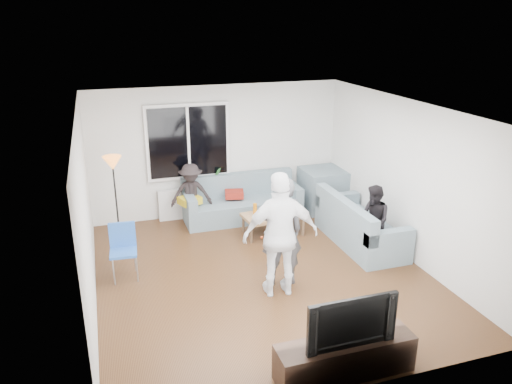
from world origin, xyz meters
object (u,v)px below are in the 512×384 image
object	(u,v)px
sofa_right_section	(361,221)
floor_lamp	(116,200)
sofa_back_section	(242,198)
player_left	(282,232)
television	(348,318)
player_right	(281,235)
coffee_table	(273,224)
spectator_right	(374,220)
side_chair	(123,253)
spectator_back	(191,194)
tv_console	(345,358)

from	to	relation	value
sofa_right_section	floor_lamp	distance (m)	4.33
sofa_back_section	sofa_right_section	world-z (taller)	same
player_left	television	bearing A→B (deg)	95.22
floor_lamp	player_right	size ratio (longest dim) A/B	0.85
sofa_back_section	sofa_right_section	distance (m)	2.41
sofa_back_section	floor_lamp	world-z (taller)	floor_lamp
coffee_table	player_right	size ratio (longest dim) A/B	0.60
sofa_back_section	floor_lamp	distance (m)	2.45
player_left	spectator_right	size ratio (longest dim) A/B	1.41
player_left	side_chair	bearing A→B (deg)	-14.79
sofa_back_section	sofa_right_section	size ratio (longest dim) A/B	1.15
sofa_right_section	floor_lamp	bearing A→B (deg)	70.46
floor_lamp	player_right	world-z (taller)	player_right
coffee_table	television	distance (m)	3.95
television	player_left	bearing A→B (deg)	88.83
sofa_back_section	television	world-z (taller)	television
player_right	spectator_back	distance (m)	3.03
spectator_right	floor_lamp	bearing A→B (deg)	-113.68
side_chair	tv_console	world-z (taller)	side_chair
side_chair	tv_console	distance (m)	3.74
side_chair	coffee_table	bearing A→B (deg)	21.96
sofa_back_section	television	size ratio (longest dim) A/B	2.20
sofa_right_section	spectator_back	size ratio (longest dim) A/B	1.65
coffee_table	player_left	bearing A→B (deg)	-105.91
sofa_back_section	side_chair	xyz separation A→B (m)	(-2.40, -1.75, 0.01)
side_chair	television	size ratio (longest dim) A/B	0.82
sofa_right_section	player_left	size ratio (longest dim) A/B	1.18
tv_console	spectator_back	bearing A→B (deg)	99.46
spectator_right	television	xyz separation A→B (m)	(-1.87, -2.62, 0.14)
player_right	spectator_back	size ratio (longest dim) A/B	1.52
player_left	tv_console	bearing A→B (deg)	95.22
spectator_right	tv_console	size ratio (longest dim) A/B	0.75
sofa_right_section	side_chair	bearing A→B (deg)	90.09
tv_console	side_chair	bearing A→B (deg)	126.06
player_left	television	size ratio (longest dim) A/B	1.62
floor_lamp	television	size ratio (longest dim) A/B	1.49
television	sofa_right_section	bearing A→B (deg)	58.20
coffee_table	spectator_right	bearing A→B (deg)	-43.06
floor_lamp	sofa_right_section	bearing A→B (deg)	-19.54
player_left	floor_lamp	bearing A→B (deg)	-39.59
coffee_table	side_chair	xyz separation A→B (m)	(-2.73, -0.86, 0.23)
sofa_right_section	player_left	xyz separation A→B (m)	(-1.83, -0.87, 0.42)
sofa_back_section	spectator_right	world-z (taller)	spectator_right
player_left	television	distance (m)	2.15
spectator_back	player_left	bearing A→B (deg)	-63.66
sofa_back_section	sofa_right_section	xyz separation A→B (m)	(1.67, -1.75, 0.00)
spectator_back	tv_console	size ratio (longest dim) A/B	0.76
spectator_back	television	world-z (taller)	spectator_back
sofa_back_section	player_right	world-z (taller)	player_right
side_chair	player_right	bearing A→B (deg)	-23.69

